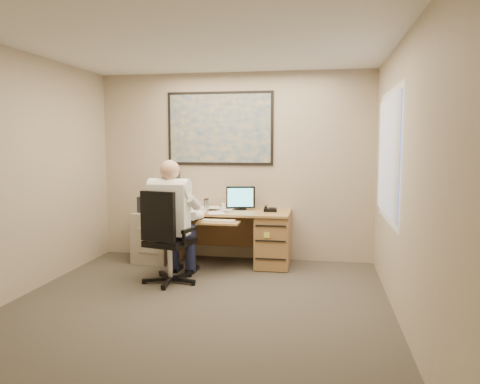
% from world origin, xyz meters
% --- Properties ---
extents(room_shell, '(4.00, 4.50, 2.70)m').
position_xyz_m(room_shell, '(0.00, 0.00, 1.35)').
color(room_shell, '#3D382F').
rests_on(room_shell, ground).
extents(desk, '(1.60, 0.97, 1.07)m').
position_xyz_m(desk, '(0.37, 1.90, 0.44)').
color(desk, '#B0854B').
rests_on(desk, ground).
extents(world_map, '(1.56, 0.03, 1.06)m').
position_xyz_m(world_map, '(-0.21, 2.23, 1.90)').
color(world_map, '#1E4C93').
rests_on(world_map, room_shell).
extents(wall_calendar, '(0.28, 0.01, 0.42)m').
position_xyz_m(wall_calendar, '(-0.96, 2.24, 1.08)').
color(wall_calendar, white).
rests_on(wall_calendar, room_shell).
extents(window_blinds, '(0.06, 1.40, 1.30)m').
position_xyz_m(window_blinds, '(1.97, 0.80, 1.55)').
color(window_blinds, beige).
rests_on(window_blinds, room_shell).
extents(filing_cabinet, '(0.57, 0.66, 0.99)m').
position_xyz_m(filing_cabinet, '(-1.08, 1.88, 0.42)').
color(filing_cabinet, '#A49784').
rests_on(filing_cabinet, ground).
extents(office_chair, '(0.82, 0.82, 1.14)m').
position_xyz_m(office_chair, '(-0.53, 0.84, 0.33)').
color(office_chair, black).
rests_on(office_chair, ground).
extents(person, '(0.67, 0.93, 1.49)m').
position_xyz_m(person, '(-0.54, 0.92, 0.74)').
color(person, white).
rests_on(person, office_chair).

